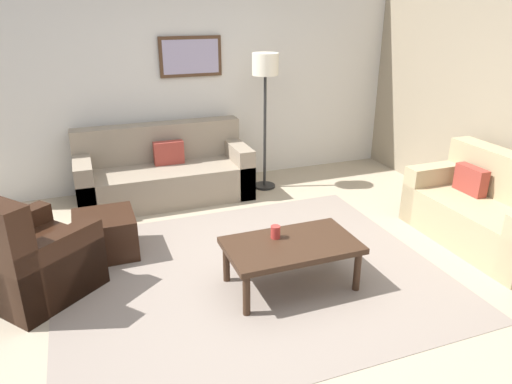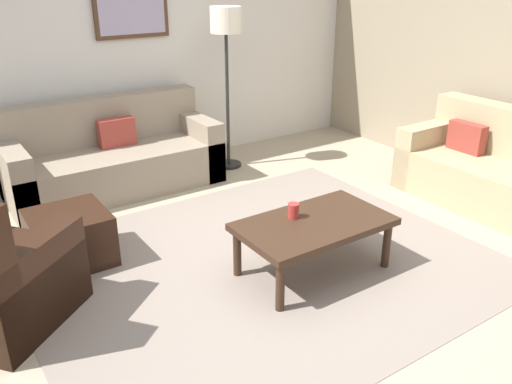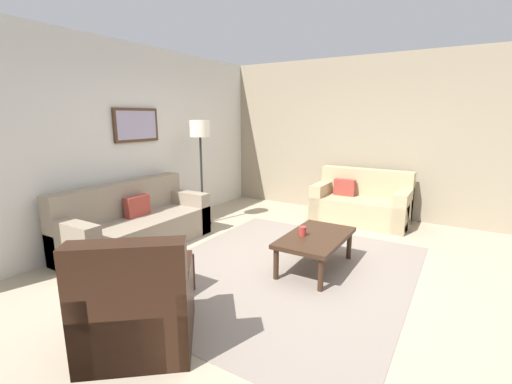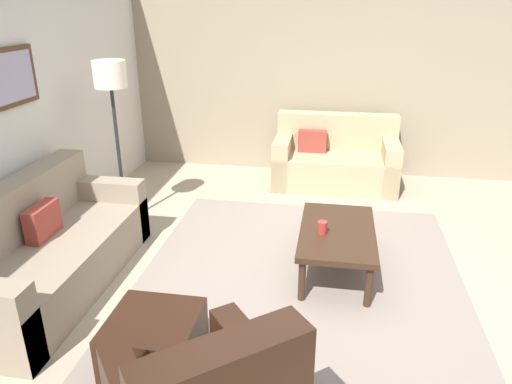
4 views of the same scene
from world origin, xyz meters
The scene contains 12 objects.
ground_plane centered at (0.00, 0.00, 0.00)m, with size 8.00×8.00×0.00m, color tan.
rear_partition centered at (0.00, 2.60, 1.40)m, with size 6.00×0.12×2.80m, color silver.
stone_feature_panel centered at (3.00, 0.00, 1.40)m, with size 0.12×5.20×2.80m, color gray.
area_rug centered at (0.00, 0.00, 0.00)m, with size 3.32×2.78×0.01m, color gray.
couch_main centered at (-0.37, 2.12, 0.30)m, with size 2.05×0.86×0.88m.
couch_loveseat centered at (2.48, -0.25, 0.30)m, with size 0.82×1.54×0.88m.
armchair_leather centered at (-1.80, 0.32, 0.31)m, with size 1.13×1.13×0.95m.
ottoman centered at (-1.16, 0.84, 0.20)m, with size 0.56×0.56×0.40m, color black.
coffee_table centered at (0.27, -0.29, 0.36)m, with size 1.10×0.64×0.41m.
cup centered at (0.18, -0.16, 0.46)m, with size 0.08×0.08×0.11m, color #B2332D.
lamp_standing centered at (0.92, 1.97, 1.41)m, with size 0.32×0.32×1.71m.
framed_artwork centered at (0.14, 2.51, 1.64)m, with size 0.78×0.04×0.49m.
Camera 3 is at (-3.37, -1.70, 1.77)m, focal length 24.30 mm.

